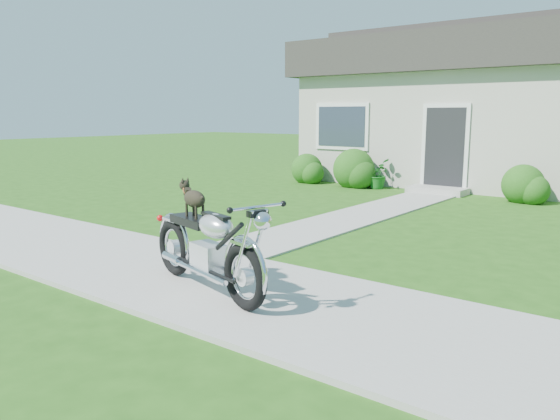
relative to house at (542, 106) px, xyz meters
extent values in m
plane|color=#235114|center=(0.00, -11.99, -2.16)|extent=(80.00, 80.00, 0.00)
cube|color=#9E9B93|center=(0.00, -11.99, -2.14)|extent=(24.00, 2.20, 0.04)
cube|color=#9E9B93|center=(-1.50, -6.99, -2.14)|extent=(1.20, 8.00, 0.03)
cube|color=beige|center=(0.00, 0.01, -0.66)|extent=(12.00, 6.00, 3.00)
cube|color=#2D2B28|center=(0.00, 0.01, 1.34)|extent=(12.60, 6.60, 1.00)
cube|color=#2D2B28|center=(0.00, 0.01, 2.04)|extent=(12.60, 2.00, 0.60)
cube|color=black|center=(-1.50, -3.02, -1.11)|extent=(1.00, 0.06, 2.10)
cube|color=#9E9B93|center=(-1.50, -3.37, -2.08)|extent=(1.40, 0.70, 0.16)
cube|color=#2D3847|center=(-4.50, -3.02, -0.56)|extent=(1.70, 0.05, 1.30)
sphere|color=#245717|center=(0.51, -3.49, -1.77)|extent=(0.91, 0.91, 0.91)
sphere|color=#245717|center=(-5.35, -3.49, -1.78)|extent=(0.90, 0.90, 0.90)
sphere|color=#245717|center=(-3.81, -3.49, -1.68)|extent=(1.11, 1.11, 1.11)
imported|color=#19601C|center=(-3.13, -3.44, -1.77)|extent=(0.82, 0.88, 0.78)
torus|color=black|center=(0.21, -12.49, -1.78)|extent=(0.68, 0.28, 0.67)
torus|color=black|center=(-1.24, -12.11, -1.78)|extent=(0.68, 0.28, 0.67)
cube|color=silver|center=(-0.47, -12.31, -1.73)|extent=(0.45, 0.33, 0.30)
ellipsoid|color=silver|center=(-0.30, -12.36, -1.36)|extent=(0.57, 0.41, 0.26)
cube|color=black|center=(-0.76, -12.24, -1.38)|extent=(0.69, 0.42, 0.09)
cube|color=silver|center=(0.21, -12.49, -1.44)|extent=(0.33, 0.21, 0.03)
cube|color=silver|center=(-1.24, -12.11, -1.44)|extent=(0.33, 0.21, 0.03)
cylinder|color=silver|center=(0.42, -12.54, -1.06)|extent=(0.18, 0.59, 0.03)
sphere|color=silver|center=(0.50, -12.57, -1.18)|extent=(0.21, 0.21, 0.17)
cylinder|color=silver|center=(-0.50, -12.44, -1.86)|extent=(1.08, 0.34, 0.06)
ellipsoid|color=black|center=(-0.73, -12.24, -1.13)|extent=(0.39, 0.26, 0.19)
sphere|color=black|center=(-0.94, -12.19, -1.01)|extent=(0.14, 0.14, 0.12)
cylinder|color=black|center=(-0.82, -12.18, -1.26)|extent=(0.04, 0.04, 0.15)
cylinder|color=black|center=(-0.84, -12.26, -1.26)|extent=(0.04, 0.04, 0.15)
cylinder|color=black|center=(-0.61, -12.23, -1.26)|extent=(0.04, 0.04, 0.15)
cylinder|color=black|center=(-0.64, -12.31, -1.26)|extent=(0.04, 0.04, 0.15)
torus|color=#C56734|center=(-0.89, -12.20, -1.06)|extent=(0.08, 0.11, 0.10)
camera|label=1|loc=(3.61, -16.32, -0.23)|focal=35.00mm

